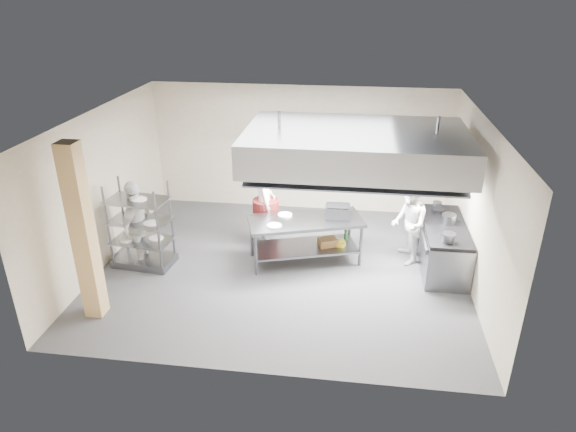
# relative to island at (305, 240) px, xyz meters

# --- Properties ---
(floor) EXTENTS (7.00, 7.00, 0.00)m
(floor) POSITION_rel_island_xyz_m (-0.41, -0.35, -0.46)
(floor) COLOR #28282A
(floor) RESTS_ON ground
(ceiling) EXTENTS (7.00, 7.00, 0.00)m
(ceiling) POSITION_rel_island_xyz_m (-0.41, -0.35, 2.54)
(ceiling) COLOR silver
(ceiling) RESTS_ON wall_back
(wall_back) EXTENTS (7.00, 0.00, 7.00)m
(wall_back) POSITION_rel_island_xyz_m (-0.41, 2.65, 1.04)
(wall_back) COLOR #C1B199
(wall_back) RESTS_ON ground
(wall_left) EXTENTS (0.00, 6.00, 6.00)m
(wall_left) POSITION_rel_island_xyz_m (-3.91, -0.35, 1.04)
(wall_left) COLOR #C1B199
(wall_left) RESTS_ON ground
(wall_right) EXTENTS (0.00, 6.00, 6.00)m
(wall_right) POSITION_rel_island_xyz_m (3.09, -0.35, 1.04)
(wall_right) COLOR #C1B199
(wall_right) RESTS_ON ground
(column) EXTENTS (0.30, 0.30, 3.00)m
(column) POSITION_rel_island_xyz_m (-3.31, -2.25, 1.04)
(column) COLOR tan
(column) RESTS_ON floor
(exhaust_hood) EXTENTS (4.00, 2.50, 0.60)m
(exhaust_hood) POSITION_rel_island_xyz_m (0.89, 0.05, 1.94)
(exhaust_hood) COLOR gray
(exhaust_hood) RESTS_ON ceiling
(hood_strip_a) EXTENTS (1.60, 0.12, 0.04)m
(hood_strip_a) POSITION_rel_island_xyz_m (-0.01, 0.05, 1.62)
(hood_strip_a) COLOR white
(hood_strip_a) RESTS_ON exhaust_hood
(hood_strip_b) EXTENTS (1.60, 0.12, 0.04)m
(hood_strip_b) POSITION_rel_island_xyz_m (1.79, 0.05, 1.62)
(hood_strip_b) COLOR white
(hood_strip_b) RESTS_ON exhaust_hood
(wall_shelf) EXTENTS (1.50, 0.28, 0.04)m
(wall_shelf) POSITION_rel_island_xyz_m (1.39, 2.49, 1.04)
(wall_shelf) COLOR gray
(wall_shelf) RESTS_ON wall_back
(island) EXTENTS (2.39, 1.55, 0.91)m
(island) POSITION_rel_island_xyz_m (0.00, 0.00, 0.00)
(island) COLOR slate
(island) RESTS_ON floor
(island_worktop) EXTENTS (2.39, 1.55, 0.06)m
(island_worktop) POSITION_rel_island_xyz_m (0.00, 0.00, 0.42)
(island_worktop) COLOR gray
(island_worktop) RESTS_ON island
(island_undershelf) EXTENTS (2.19, 1.41, 0.04)m
(island_undershelf) POSITION_rel_island_xyz_m (0.00, -0.00, -0.16)
(island_undershelf) COLOR slate
(island_undershelf) RESTS_ON island
(pass_rack) EXTENTS (1.20, 0.78, 1.71)m
(pass_rack) POSITION_rel_island_xyz_m (-3.14, -0.56, 0.40)
(pass_rack) COLOR slate
(pass_rack) RESTS_ON floor
(cooking_range) EXTENTS (0.80, 2.00, 0.84)m
(cooking_range) POSITION_rel_island_xyz_m (2.67, 0.15, -0.04)
(cooking_range) COLOR gray
(cooking_range) RESTS_ON floor
(range_top) EXTENTS (0.78, 1.96, 0.06)m
(range_top) POSITION_rel_island_xyz_m (2.67, 0.15, 0.41)
(range_top) COLOR black
(range_top) RESTS_ON cooking_range
(chef_head) EXTENTS (0.64, 0.81, 1.95)m
(chef_head) POSITION_rel_island_xyz_m (-0.92, 0.55, 0.52)
(chef_head) COLOR white
(chef_head) RESTS_ON floor
(chef_line) EXTENTS (0.71, 0.87, 1.65)m
(chef_line) POSITION_rel_island_xyz_m (2.00, 0.26, 0.37)
(chef_line) COLOR white
(chef_line) RESTS_ON floor
(chef_plating) EXTENTS (0.47, 1.04, 1.74)m
(chef_plating) POSITION_rel_island_xyz_m (-3.23, -0.51, 0.42)
(chef_plating) COLOR silver
(chef_plating) RESTS_ON floor
(griddle) EXTENTS (0.49, 0.38, 0.23)m
(griddle) POSITION_rel_island_xyz_m (0.61, 0.19, 0.57)
(griddle) COLOR slate
(griddle) RESTS_ON island_worktop
(wicker_basket) EXTENTS (0.42, 0.36, 0.16)m
(wicker_basket) POSITION_rel_island_xyz_m (0.44, 0.09, -0.06)
(wicker_basket) COLOR olive
(wicker_basket) RESTS_ON island_undershelf
(stockpot) EXTENTS (0.27, 0.27, 0.18)m
(stockpot) POSITION_rel_island_xyz_m (2.73, 0.23, 0.54)
(stockpot) COLOR gray
(stockpot) RESTS_ON range_top
(plate_stack) EXTENTS (0.28, 0.28, 0.05)m
(plate_stack) POSITION_rel_island_xyz_m (-3.14, -0.56, 0.09)
(plate_stack) COLOR white
(plate_stack) RESTS_ON pass_rack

